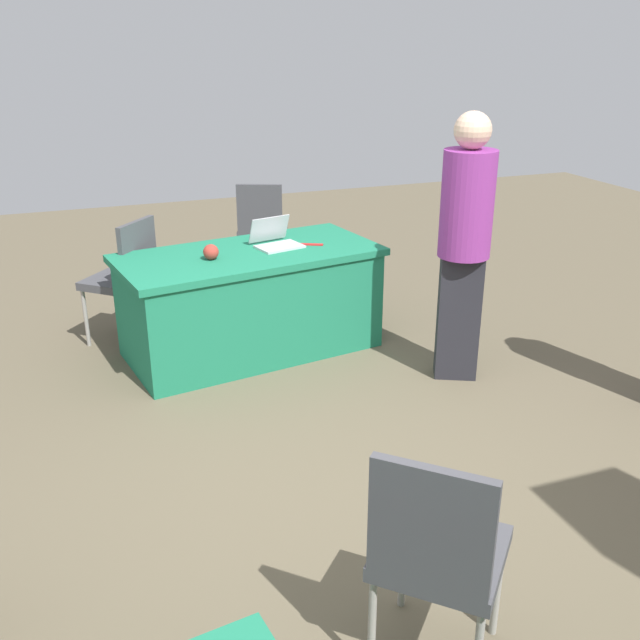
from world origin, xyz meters
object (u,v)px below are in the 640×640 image
(scissors_red, at_px, (311,244))
(chair_tucked_right, at_px, (262,224))
(table_foreground, at_px, (251,302))
(laptop_silver, at_px, (276,241))
(chair_near_front, at_px, (126,273))
(person_attendee_standing, at_px, (465,236))
(chair_aisle, at_px, (437,549))
(yarn_ball, at_px, (211,252))

(scissors_red, bearing_deg, chair_tucked_right, 112.94)
(table_foreground, distance_m, laptop_silver, 0.48)
(chair_near_front, height_order, scissors_red, chair_near_front)
(laptop_silver, relative_size, scissors_red, 2.10)
(chair_near_front, bearing_deg, person_attendee_standing, -82.64)
(table_foreground, bearing_deg, chair_aisle, 87.11)
(chair_aisle, xyz_separation_m, laptop_silver, (-0.38, -3.12, 0.26))
(chair_aisle, relative_size, scissors_red, 5.31)
(person_attendee_standing, bearing_deg, chair_near_front, 171.74)
(chair_aisle, xyz_separation_m, scissors_red, (-0.63, -3.06, 0.22))
(person_attendee_standing, xyz_separation_m, yarn_ball, (1.50, -0.81, -0.18))
(chair_aisle, bearing_deg, laptop_silver, 126.79)
(chair_tucked_right, height_order, scissors_red, chair_tucked_right)
(laptop_silver, bearing_deg, yarn_ball, 3.27)
(chair_aisle, height_order, laptop_silver, laptop_silver)
(chair_aisle, distance_m, yarn_ball, 2.97)
(chair_tucked_right, height_order, yarn_ball, chair_tucked_right)
(chair_aisle, bearing_deg, chair_tucked_right, 125.15)
(yarn_ball, height_order, scissors_red, yarn_ball)
(chair_near_front, height_order, person_attendee_standing, person_attendee_standing)
(yarn_ball, bearing_deg, laptop_silver, -162.83)
(chair_tucked_right, relative_size, yarn_ball, 8.74)
(scissors_red, bearing_deg, yarn_ball, -146.60)
(yarn_ball, bearing_deg, chair_tucked_right, -116.39)
(chair_aisle, bearing_deg, yarn_ball, 136.45)
(chair_aisle, height_order, person_attendee_standing, person_attendee_standing)
(yarn_ball, bearing_deg, chair_aisle, 92.67)
(table_foreground, xyz_separation_m, chair_near_front, (0.83, -0.48, 0.17))
(chair_aisle, distance_m, laptop_silver, 3.15)
(chair_tucked_right, height_order, chair_aisle, chair_aisle)
(chair_near_front, xyz_separation_m, scissors_red, (-1.31, 0.47, 0.22))
(table_foreground, xyz_separation_m, scissors_red, (-0.48, -0.01, 0.39))
(table_foreground, height_order, laptop_silver, laptop_silver)
(scissors_red, bearing_deg, chair_near_front, -174.04)
(table_foreground, distance_m, chair_tucked_right, 1.71)
(chair_tucked_right, bearing_deg, table_foreground, -86.28)
(chair_tucked_right, xyz_separation_m, yarn_ball, (0.84, 1.70, 0.29))
(chair_tucked_right, distance_m, laptop_silver, 1.60)
(chair_near_front, distance_m, chair_tucked_right, 1.78)
(chair_near_front, xyz_separation_m, chair_aisle, (-0.67, 3.53, -0.01))
(laptop_silver, height_order, yarn_ball, laptop_silver)
(person_attendee_standing, distance_m, scissors_red, 1.20)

